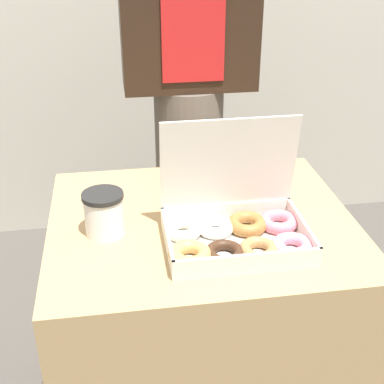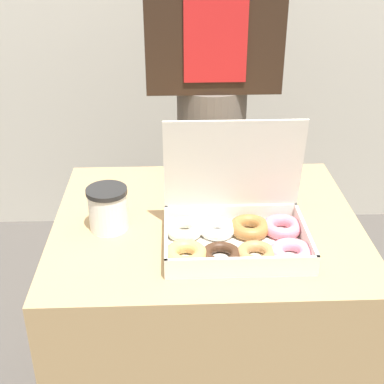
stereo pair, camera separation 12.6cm
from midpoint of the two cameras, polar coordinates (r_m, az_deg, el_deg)
name	(u,v)px [view 1 (the left image)]	position (r m, az deg, el deg)	size (l,w,h in m)	color
table	(201,327)	(1.65, -1.31, -14.30)	(0.81, 0.69, 0.75)	tan
donut_box	(236,228)	(1.31, 1.94, -3.92)	(0.38, 0.25, 0.30)	white
coffee_cup	(104,213)	(1.37, -11.99, -2.32)	(0.10, 0.10, 0.11)	white
person_customer	(189,87)	(1.94, -2.26, 11.07)	(0.46, 0.25, 1.74)	#665B51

